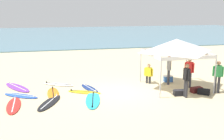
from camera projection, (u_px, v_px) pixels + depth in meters
The scene contains 21 objects.
ground_plane at pixel (122, 92), 14.18m from camera, with size 80.00×80.00×0.00m, color beige.
sea at pixel (72, 34), 45.67m from camera, with size 80.00×36.00×0.10m, color #568499.
canopy_tent at pixel (176, 45), 14.45m from camera, with size 3.14×3.14×2.75m.
surfboard_yellow at pixel (84, 92), 14.04m from camera, with size 1.84×1.26×0.19m.
surfboard_orange at pixel (53, 93), 13.80m from camera, with size 0.63×2.20×0.19m.
surfboard_black at pixel (50, 103), 12.45m from camera, with size 1.45×2.34×0.19m.
surfboard_white at pixel (58, 84), 15.46m from camera, with size 1.93×1.44×0.19m.
surfboard_blue at pixel (21, 96), 13.43m from camera, with size 1.97×1.56×0.19m.
surfboard_purple at pixel (17, 87), 14.88m from camera, with size 1.90×2.51×0.19m.
surfboard_red at pixel (14, 105), 12.10m from camera, with size 0.72×2.32×0.19m.
surfboard_navy at pixel (90, 88), 14.68m from camera, with size 1.03×1.94×0.19m.
surfboard_cyan at pixel (93, 100), 12.84m from camera, with size 1.14×2.67×0.19m.
person_grey at pixel (169, 68), 15.41m from camera, with size 0.33×0.52×1.71m.
person_black at pixel (186, 78), 13.11m from camera, with size 0.25×0.55×1.71m.
person_green at pixel (218, 75), 13.83m from camera, with size 0.48×0.38×1.71m.
person_red at pixel (189, 70), 14.74m from camera, with size 0.40×0.43×1.71m.
person_yellow at pixel (149, 73), 15.65m from camera, with size 0.44×0.40×1.20m.
gear_bag_near_tent at pixel (204, 92), 13.74m from camera, with size 0.60×0.32×0.28m, color black.
gear_bag_by_pole at pixel (180, 93), 13.59m from camera, with size 0.60×0.32×0.28m, color #232328.
gear_bag_on_sand at pixel (196, 90), 14.07m from camera, with size 0.60×0.32×0.28m, color #4C1919.
cooler_box at pixel (168, 79), 16.12m from camera, with size 0.50×0.36×0.39m.
Camera 1 is at (-3.56, -13.08, 4.34)m, focal length 42.40 mm.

